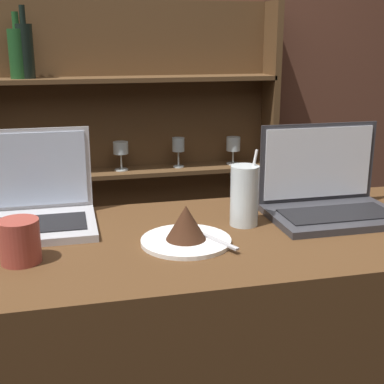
# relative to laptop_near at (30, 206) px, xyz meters

# --- Properties ---
(back_wall) EXTENTS (7.00, 0.06, 2.70)m
(back_wall) POSITION_rel_laptop_near_xyz_m (0.31, 1.23, 0.21)
(back_wall) COLOR brown
(back_wall) RESTS_ON ground_plane
(back_shelf) EXTENTS (1.48, 0.18, 1.70)m
(back_shelf) POSITION_rel_laptop_near_xyz_m (0.33, 1.15, -0.25)
(back_shelf) COLOR brown
(back_shelf) RESTS_ON ground_plane
(laptop_near) EXTENTS (0.31, 0.24, 0.23)m
(laptop_near) POSITION_rel_laptop_near_xyz_m (0.00, 0.00, 0.00)
(laptop_near) COLOR #ADADB2
(laptop_near) RESTS_ON bar_counter
(laptop_far) EXTENTS (0.33, 0.23, 0.23)m
(laptop_far) POSITION_rel_laptop_near_xyz_m (0.76, -0.10, 0.00)
(laptop_far) COLOR #333338
(laptop_far) RESTS_ON bar_counter
(cake_plate) EXTENTS (0.21, 0.21, 0.09)m
(cake_plate) POSITION_rel_laptop_near_xyz_m (0.35, -0.21, -0.02)
(cake_plate) COLOR white
(cake_plate) RESTS_ON bar_counter
(water_glass) EXTENTS (0.07, 0.07, 0.19)m
(water_glass) POSITION_rel_laptop_near_xyz_m (0.52, -0.12, 0.03)
(water_glass) COLOR silver
(water_glass) RESTS_ON bar_counter
(coffee_cup) EXTENTS (0.08, 0.08, 0.09)m
(coffee_cup) POSITION_rel_laptop_near_xyz_m (-0.01, -0.23, -0.00)
(coffee_cup) COLOR #993D33
(coffee_cup) RESTS_ON bar_counter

